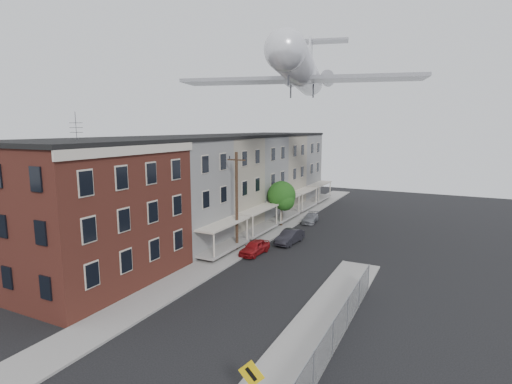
% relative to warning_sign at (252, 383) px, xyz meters
% --- Properties ---
extents(ground, '(120.00, 120.00, 0.00)m').
position_rel_warning_sign_xyz_m(ground, '(-5.60, 1.03, -1.88)').
color(ground, black).
rests_on(ground, ground).
extents(sidewalk_left, '(3.00, 62.00, 0.12)m').
position_rel_warning_sign_xyz_m(sidewalk_left, '(-11.10, 25.03, -1.82)').
color(sidewalk_left, gray).
rests_on(sidewalk_left, ground).
extents(sidewalk_right, '(3.00, 26.00, 0.12)m').
position_rel_warning_sign_xyz_m(sidewalk_right, '(-0.10, 7.03, -1.82)').
color(sidewalk_right, gray).
rests_on(sidewalk_right, ground).
extents(curb_left, '(0.15, 62.00, 0.14)m').
position_rel_warning_sign_xyz_m(curb_left, '(-9.65, 25.03, -1.81)').
color(curb_left, gray).
rests_on(curb_left, ground).
extents(curb_right, '(0.15, 26.00, 0.14)m').
position_rel_warning_sign_xyz_m(curb_right, '(-1.55, 7.03, -1.81)').
color(curb_right, gray).
rests_on(curb_right, ground).
extents(corner_building, '(10.31, 12.30, 12.15)m').
position_rel_warning_sign_xyz_m(corner_building, '(-17.60, 8.03, 3.28)').
color(corner_building, '#391712').
rests_on(corner_building, ground).
extents(row_house_a, '(11.98, 7.00, 10.30)m').
position_rel_warning_sign_xyz_m(row_house_a, '(-17.56, 17.53, 3.25)').
color(row_house_a, slate).
rests_on(row_house_a, ground).
extents(row_house_b, '(11.98, 7.00, 10.30)m').
position_rel_warning_sign_xyz_m(row_house_b, '(-17.56, 24.53, 3.25)').
color(row_house_b, '#706859').
rests_on(row_house_b, ground).
extents(row_house_c, '(11.98, 7.00, 10.30)m').
position_rel_warning_sign_xyz_m(row_house_c, '(-17.56, 31.53, 3.25)').
color(row_house_c, slate).
rests_on(row_house_c, ground).
extents(row_house_d, '(11.98, 7.00, 10.30)m').
position_rel_warning_sign_xyz_m(row_house_d, '(-17.56, 38.53, 3.25)').
color(row_house_d, '#706859').
rests_on(row_house_d, ground).
extents(row_house_e, '(11.98, 7.00, 10.30)m').
position_rel_warning_sign_xyz_m(row_house_e, '(-17.56, 45.53, 3.25)').
color(row_house_e, slate).
rests_on(row_house_e, ground).
extents(chainlink_fence, '(0.06, 18.06, 1.90)m').
position_rel_warning_sign_xyz_m(chainlink_fence, '(1.40, 6.03, -0.89)').
color(chainlink_fence, gray).
rests_on(chainlink_fence, ground).
extents(warning_sign, '(1.10, 0.11, 2.80)m').
position_rel_warning_sign_xyz_m(warning_sign, '(0.00, 0.00, 0.00)').
color(warning_sign, '#515156').
rests_on(warning_sign, ground).
extents(utility_pole, '(1.80, 0.26, 9.00)m').
position_rel_warning_sign_xyz_m(utility_pole, '(-11.20, 19.03, 2.79)').
color(utility_pole, black).
rests_on(utility_pole, ground).
extents(street_tree, '(3.22, 3.20, 5.20)m').
position_rel_warning_sign_xyz_m(street_tree, '(-10.87, 28.95, 1.57)').
color(street_tree, black).
rests_on(street_tree, ground).
extents(car_near, '(1.71, 3.75, 1.25)m').
position_rel_warning_sign_xyz_m(car_near, '(-9.20, 18.63, -1.26)').
color(car_near, maroon).
rests_on(car_near, ground).
extents(car_mid, '(1.71, 4.15, 1.33)m').
position_rel_warning_sign_xyz_m(car_mid, '(-7.64, 23.13, -1.22)').
color(car_mid, black).
rests_on(car_mid, ground).
extents(car_far, '(1.84, 3.80, 1.07)m').
position_rel_warning_sign_xyz_m(car_far, '(-8.62, 32.23, -1.35)').
color(car_far, slate).
rests_on(car_far, ground).
extents(airplane, '(24.04, 27.49, 7.92)m').
position_rel_warning_sign_xyz_m(airplane, '(-8.74, 28.73, 14.98)').
color(airplane, silver).
rests_on(airplane, ground).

